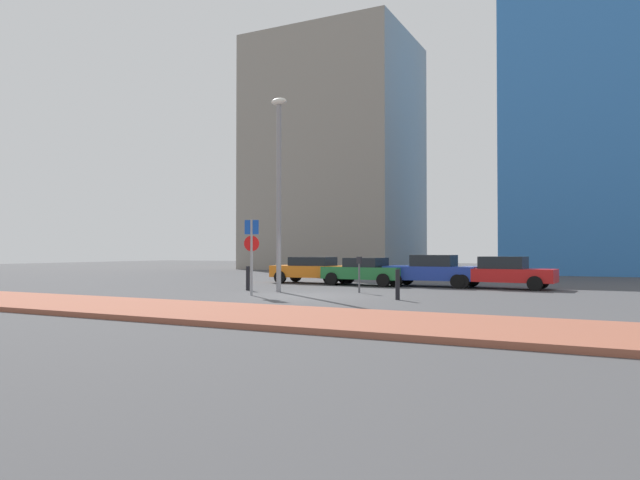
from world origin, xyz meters
TOP-DOWN VIEW (x-y plane):
  - ground_plane at (0.00, 0.00)m, footprint 120.00×120.00m
  - sidewalk_brick at (0.00, -6.80)m, footprint 40.00×4.05m
  - parked_car_orange at (-3.75, 7.75)m, footprint 4.24×2.16m
  - parked_car_green at (-0.55, 7.29)m, footprint 4.20×2.22m
  - parked_car_blue at (2.70, 7.75)m, footprint 4.34×2.09m
  - parked_car_red at (5.98, 7.63)m, footprint 4.69×2.14m
  - parking_sign_post at (-1.97, -0.72)m, footprint 0.58×0.20m
  - parking_meter at (1.16, 2.47)m, footprint 0.18×0.14m
  - street_lamp at (-2.01, 1.37)m, footprint 0.70×0.36m
  - traffic_bollard_near at (-3.68, 1.58)m, footprint 0.17×0.17m
  - traffic_bollard_mid at (3.68, -0.10)m, footprint 0.15×0.15m
  - building_colorful_midrise at (10.81, 30.87)m, footprint 15.14×15.70m
  - building_under_construction at (-13.23, 30.84)m, footprint 14.62×12.10m

SIDE VIEW (x-z plane):
  - ground_plane at x=0.00m, z-range 0.00..0.00m
  - sidewalk_brick at x=0.00m, z-range 0.00..0.14m
  - traffic_bollard_near at x=-3.68m, z-range 0.00..1.04m
  - traffic_bollard_mid at x=3.68m, z-range 0.00..1.07m
  - parked_car_green at x=-0.55m, z-range 0.03..1.40m
  - parked_car_orange at x=-3.75m, z-range 0.05..1.43m
  - parked_car_red at x=5.98m, z-range 0.01..1.46m
  - parked_car_blue at x=2.70m, z-range 0.02..1.53m
  - parking_meter at x=1.16m, z-range 0.21..1.68m
  - parking_sign_post at x=-1.97m, z-range 0.38..3.30m
  - street_lamp at x=-2.01m, z-range 0.64..8.75m
  - building_under_construction at x=-13.23m, z-range 0.00..21.84m
  - building_colorful_midrise at x=10.81m, z-range 0.00..28.74m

